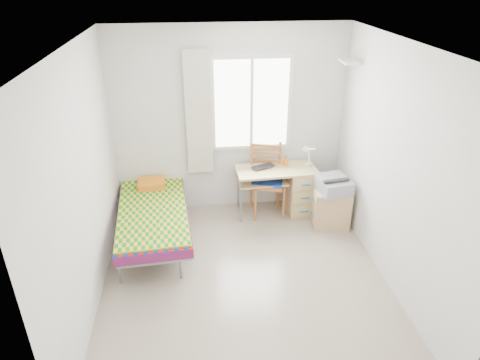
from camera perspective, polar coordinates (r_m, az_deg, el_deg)
name	(u,v)px	position (r m, az deg, el deg)	size (l,w,h in m)	color
floor	(245,279)	(5.05, 0.66, -13.08)	(3.50, 3.50, 0.00)	#BCAD93
ceiling	(246,46)	(3.92, 0.87, 17.45)	(3.50, 3.50, 0.00)	white
wall_back	(229,122)	(5.94, -1.41, 7.76)	(3.20, 3.20, 0.00)	silver
wall_left	(83,187)	(4.44, -20.20, -0.85)	(3.50, 3.50, 0.00)	silver
wall_right	(396,170)	(4.79, 20.11, 1.20)	(3.50, 3.50, 0.00)	silver
window	(252,104)	(5.87, 1.54, 10.10)	(1.10, 0.04, 1.30)	white
curtain	(199,114)	(5.80, -5.54, 8.75)	(0.35, 0.05, 1.70)	beige
floating_shelf	(350,62)	(5.71, 14.44, 15.03)	(0.20, 0.32, 0.03)	white
bed	(153,211)	(5.64, -11.48, -4.10)	(1.00, 1.91, 0.80)	gray
desk	(296,188)	(6.16, 7.44, -1.06)	(1.14, 0.56, 0.70)	tan
chair	(268,176)	(6.03, 3.71, 0.54)	(0.55, 0.55, 1.03)	#AF6321
cabinet	(330,207)	(6.01, 11.94, -3.49)	(0.54, 0.49, 0.53)	tan
printer	(333,184)	(5.80, 12.31, -0.58)	(0.46, 0.51, 0.20)	#93959A
laptop	(265,168)	(5.93, 3.33, 1.58)	(0.34, 0.22, 0.03)	black
pen_cup	(285,162)	(6.06, 6.07, 2.40)	(0.08, 0.08, 0.09)	orange
task_lamp	(307,154)	(5.92, 8.98, 3.50)	(0.21, 0.31, 0.37)	white
book	(261,176)	(5.99, 2.78, 0.53)	(0.16, 0.22, 0.02)	gray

